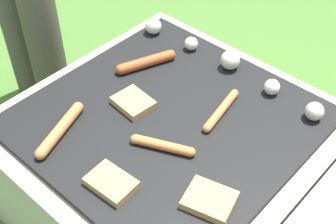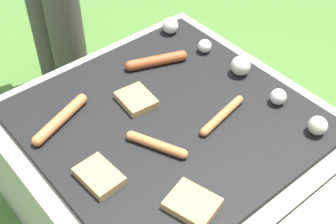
{
  "view_description": "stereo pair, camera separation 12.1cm",
  "coord_description": "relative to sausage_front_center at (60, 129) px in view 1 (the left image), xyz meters",
  "views": [
    {
      "loc": [
        0.59,
        -0.65,
        1.26
      ],
      "look_at": [
        0.0,
        0.0,
        0.43
      ],
      "focal_mm": 50.0,
      "sensor_mm": 36.0,
      "label": 1
    },
    {
      "loc": [
        0.68,
        -0.56,
        1.26
      ],
      "look_at": [
        0.0,
        0.0,
        0.43
      ],
      "focal_mm": 50.0,
      "sensor_mm": 36.0,
      "label": 2
    }
  ],
  "objects": [
    {
      "name": "ground_plane",
      "position": [
        0.16,
        0.23,
        -0.42
      ],
      "size": [
        14.0,
        14.0,
        0.0
      ],
      "primitive_type": "plane",
      "color": "#47702D"
    },
    {
      "name": "grill",
      "position": [
        0.16,
        0.23,
        -0.22
      ],
      "size": [
        0.78,
        0.78,
        0.41
      ],
      "color": "#A89E8C",
      "rests_on": "ground_plane"
    },
    {
      "name": "sausage_front_center",
      "position": [
        0.0,
        0.0,
        0.0
      ],
      "size": [
        0.09,
        0.19,
        0.03
      ],
      "color": "#C6753D",
      "rests_on": "grill"
    },
    {
      "name": "sausage_mid_left",
      "position": [
        0.23,
        0.13,
        -0.0
      ],
      "size": [
        0.16,
        0.08,
        0.02
      ],
      "color": "#C6753D",
      "rests_on": "grill"
    },
    {
      "name": "sausage_mid_right",
      "position": [
        -0.03,
        0.34,
        0.0
      ],
      "size": [
        0.09,
        0.18,
        0.03
      ],
      "color": "#A34C23",
      "rests_on": "grill"
    },
    {
      "name": "sausage_front_right",
      "position": [
        0.25,
        0.33,
        -0.0
      ],
      "size": [
        0.05,
        0.18,
        0.02
      ],
      "color": "#C6753D",
      "rests_on": "grill"
    },
    {
      "name": "bread_slice_center",
      "position": [
        0.41,
        0.09,
        -0.0
      ],
      "size": [
        0.13,
        0.11,
        0.02
      ],
      "color": "tan",
      "rests_on": "grill"
    },
    {
      "name": "bread_slice_left",
      "position": [
        0.22,
        -0.03,
        -0.0
      ],
      "size": [
        0.11,
        0.08,
        0.02
      ],
      "color": "tan",
      "rests_on": "grill"
    },
    {
      "name": "bread_slice_right",
      "position": [
        0.06,
        0.2,
        -0.0
      ],
      "size": [
        0.11,
        0.09,
        0.02
      ],
      "color": "tan",
      "rests_on": "grill"
    },
    {
      "name": "mushroom_row",
      "position": [
        0.15,
        0.49,
        0.01
      ],
      "size": [
        0.63,
        0.08,
        0.06
      ],
      "color": "silver",
      "rests_on": "grill"
    }
  ]
}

